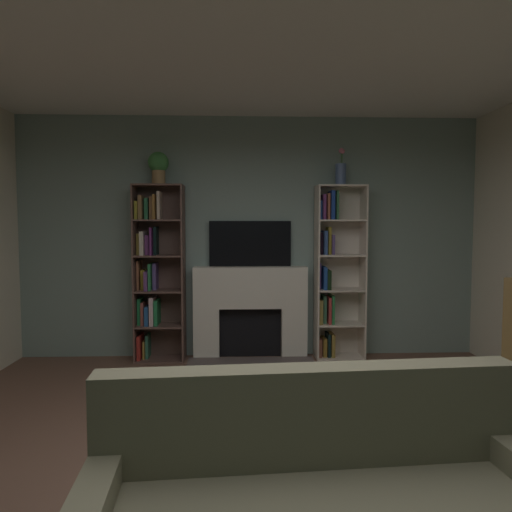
# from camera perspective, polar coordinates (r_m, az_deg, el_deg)

# --- Properties ---
(ground_plane) EXTENTS (6.95, 6.95, 0.00)m
(ground_plane) POSITION_cam_1_polar(r_m,az_deg,el_deg) (3.01, 1.00, -26.93)
(ground_plane) COLOR brown
(wall_back_accent) EXTENTS (5.43, 0.06, 2.78)m
(wall_back_accent) POSITION_cam_1_polar(r_m,az_deg,el_deg) (5.51, -0.74, 2.28)
(wall_back_accent) COLOR gray
(wall_back_accent) RESTS_ON ground_plane
(fireplace) EXTENTS (1.41, 0.51, 1.06)m
(fireplace) POSITION_cam_1_polar(r_m,az_deg,el_deg) (5.46, -0.69, -6.59)
(fireplace) COLOR white
(fireplace) RESTS_ON ground_plane
(tv) EXTENTS (0.94, 0.06, 0.53)m
(tv) POSITION_cam_1_polar(r_m,az_deg,el_deg) (5.46, -0.72, 1.51)
(tv) COLOR black
(tv) RESTS_ON fireplace
(bookshelf_left) EXTENTS (0.55, 0.33, 1.99)m
(bookshelf_left) POSITION_cam_1_polar(r_m,az_deg,el_deg) (5.46, -12.17, -1.85)
(bookshelf_left) COLOR brown
(bookshelf_left) RESTS_ON ground_plane
(bookshelf_right) EXTENTS (0.55, 0.32, 1.99)m
(bookshelf_right) POSITION_cam_1_polar(r_m,az_deg,el_deg) (5.50, 9.38, -2.02)
(bookshelf_right) COLOR silver
(bookshelf_right) RESTS_ON ground_plane
(potted_plant) EXTENTS (0.23, 0.23, 0.36)m
(potted_plant) POSITION_cam_1_polar(r_m,az_deg,el_deg) (5.44, -11.76, 10.68)
(potted_plant) COLOR #A07B4E
(potted_plant) RESTS_ON bookshelf_left
(vase_with_flowers) EXTENTS (0.12, 0.12, 0.42)m
(vase_with_flowers) POSITION_cam_1_polar(r_m,az_deg,el_deg) (5.49, 10.25, 9.97)
(vase_with_flowers) COLOR #4F6697
(vase_with_flowers) RESTS_ON bookshelf_right
(coffee_table) EXTENTS (0.74, 0.48, 0.40)m
(coffee_table) POSITION_cam_1_polar(r_m,az_deg,el_deg) (2.80, 5.68, -21.55)
(coffee_table) COLOR brown
(coffee_table) RESTS_ON ground_plane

